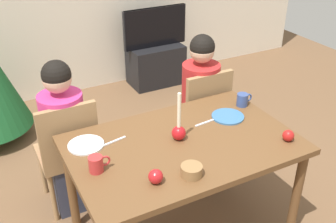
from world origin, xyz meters
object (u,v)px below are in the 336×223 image
object	(u,v)px
chair_right	(202,114)
apple_by_left_plate	(156,176)
plate_right	(228,116)
bowl_walnuts	(192,171)
person_left_child	(66,140)
tv	(155,27)
person_right_child	(200,106)
mug_left	(97,164)
mug_right	(243,100)
chair_left	(68,150)
tv_stand	(156,65)
candle_centerpiece	(179,130)
apple_near_candle	(288,136)
plate_left	(86,145)
dining_table	(183,153)

from	to	relation	value
chair_right	apple_by_left_plate	xyz separation A→B (m)	(-0.84, -0.87, 0.28)
plate_right	bowl_walnuts	xyz separation A→B (m)	(-0.54, -0.43, 0.03)
person_left_child	tv	distance (m)	2.25
person_right_child	mug_left	size ratio (longest dim) A/B	9.33
mug_left	mug_right	size ratio (longest dim) A/B	1.01
chair_left	apple_by_left_plate	distance (m)	0.95
chair_right	tv_stand	size ratio (longest dim) A/B	1.41
chair_right	mug_right	bearing A→B (deg)	-76.48
tv_stand	apple_by_left_plate	world-z (taller)	apple_by_left_plate
chair_left	tv_stand	bearing A→B (deg)	48.15
plate_right	apple_by_left_plate	world-z (taller)	apple_by_left_plate
mug_left	tv_stand	bearing A→B (deg)	57.23
tv_stand	candle_centerpiece	distance (m)	2.51
tv_stand	apple_by_left_plate	xyz separation A→B (m)	(-1.25, -2.57, 0.55)
plate_right	apple_near_candle	distance (m)	0.44
chair_left	apple_near_candle	xyz separation A→B (m)	(1.17, -0.89, 0.27)
bowl_walnuts	apple_near_candle	size ratio (longest dim) A/B	1.64
person_left_child	person_right_child	distance (m)	1.11
apple_near_candle	tv_stand	bearing A→B (deg)	82.31
plate_left	mug_right	world-z (taller)	mug_right
tv	dining_table	bearing A→B (deg)	-112.11
plate_left	plate_right	bearing A→B (deg)	-6.87
dining_table	mug_right	distance (m)	0.67
dining_table	tv	distance (m)	2.48
plate_left	candle_centerpiece	bearing A→B (deg)	-20.34
person_left_child	chair_left	bearing A→B (deg)	-90.00
tv	apple_by_left_plate	xyz separation A→B (m)	(-1.25, -2.57, 0.08)
plate_left	chair_right	bearing A→B (deg)	18.81
bowl_walnuts	apple_near_candle	distance (m)	0.71
chair_left	plate_left	bearing A→B (deg)	-83.78
tv	mug_right	size ratio (longest dim) A/B	6.36
chair_left	tv	bearing A→B (deg)	48.16
plate_left	plate_right	world-z (taller)	same
chair_right	bowl_walnuts	bearing A→B (deg)	-125.30
mug_left	tv	bearing A→B (deg)	57.24
chair_right	plate_right	bearing A→B (deg)	-101.71
mug_right	plate_left	bearing A→B (deg)	178.84
tv	bowl_walnuts	xyz separation A→B (m)	(-1.05, -2.60, 0.07)
person_left_child	bowl_walnuts	bearing A→B (deg)	-63.91
mug_left	mug_right	xyz separation A→B (m)	(1.18, 0.25, -0.00)
plate_right	apple_by_left_plate	bearing A→B (deg)	-152.09
person_left_child	apple_by_left_plate	bearing A→B (deg)	-73.85
plate_right	apple_near_candle	bearing A→B (deg)	-68.66
tv_stand	candle_centerpiece	size ratio (longest dim) A/B	1.99
plate_left	plate_right	size ratio (longest dim) A/B	0.99
chair_right	mug_right	xyz separation A→B (m)	(0.09, -0.39, 0.28)
chair_left	plate_right	size ratio (longest dim) A/B	4.06
apple_by_left_plate	tv	bearing A→B (deg)	63.97
apple_near_candle	chair_left	bearing A→B (deg)	142.63
dining_table	plate_left	size ratio (longest dim) A/B	6.35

